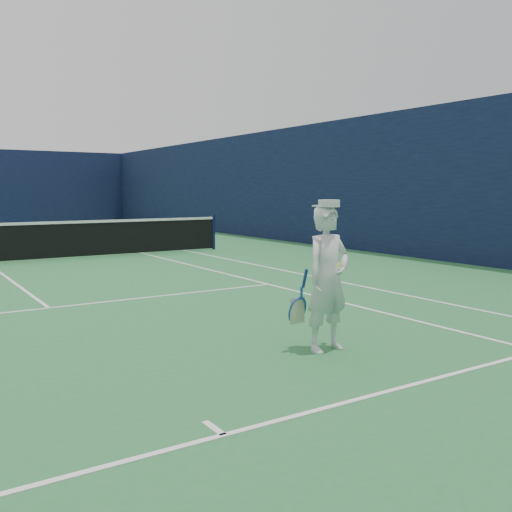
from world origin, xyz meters
The scene contains 1 object.
tennis_player centered at (2.13, -10.53, 0.84)m, with size 0.77×0.46×1.72m.
Camera 1 is at (-2.00, -15.44, 1.82)m, focal length 40.00 mm.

